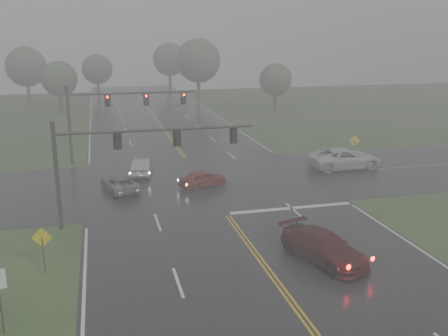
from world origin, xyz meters
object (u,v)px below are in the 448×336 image
object	(u,v)px
sedan_silver	(143,175)
signal_gantry_near	(121,151)
car_grey	(120,191)
sedan_red	(203,187)
pickup_white	(344,168)
sedan_maroon	(323,261)
signal_gantry_far	(109,108)

from	to	relation	value
sedan_silver	signal_gantry_near	bearing A→B (deg)	90.54
sedan_silver	car_grey	distance (m)	4.66
sedan_red	sedan_silver	world-z (taller)	sedan_silver
car_grey	pickup_white	bearing A→B (deg)	170.73
pickup_white	car_grey	bearing A→B (deg)	94.61
sedan_maroon	sedan_silver	world-z (taller)	sedan_maroon
signal_gantry_far	pickup_white	bearing A→B (deg)	-21.19
signal_gantry_far	signal_gantry_near	bearing A→B (deg)	-89.29
sedan_red	pickup_white	bearing A→B (deg)	-97.60
car_grey	signal_gantry_near	world-z (taller)	signal_gantry_near
sedan_maroon	pickup_white	xyz separation A→B (m)	(9.71, 16.51, 0.00)
signal_gantry_far	sedan_red	bearing A→B (deg)	-56.93
sedan_silver	signal_gantry_far	xyz separation A→B (m)	(-2.31, 5.34, 4.89)
car_grey	signal_gantry_near	size ratio (longest dim) A/B	0.35
sedan_silver	signal_gantry_near	xyz separation A→B (m)	(-2.11, -10.77, 4.57)
sedan_maroon	signal_gantry_near	world-z (taller)	signal_gantry_near
sedan_red	car_grey	bearing A→B (deg)	68.76
signal_gantry_near	car_grey	bearing A→B (deg)	89.52
sedan_red	pickup_white	xyz separation A→B (m)	(13.04, 2.34, 0.00)
sedan_maroon	sedan_red	xyz separation A→B (m)	(-3.33, 14.17, 0.00)
signal_gantry_near	sedan_silver	bearing A→B (deg)	78.94
sedan_maroon	sedan_silver	distance (m)	20.16
sedan_silver	car_grey	world-z (taller)	sedan_silver
signal_gantry_far	sedan_silver	bearing A→B (deg)	-66.65
sedan_maroon	signal_gantry_far	xyz separation A→B (m)	(-9.77, 24.06, 4.89)
sedan_red	sedan_silver	xyz separation A→B (m)	(-4.14, 4.55, 0.00)
signal_gantry_near	sedan_maroon	bearing A→B (deg)	-39.73
sedan_silver	signal_gantry_far	distance (m)	7.60
car_grey	pickup_white	xyz separation A→B (m)	(19.23, 1.97, 0.00)
sedan_red	signal_gantry_near	bearing A→B (deg)	117.09
sedan_red	signal_gantry_near	distance (m)	9.92
sedan_silver	pickup_white	bearing A→B (deg)	-175.73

